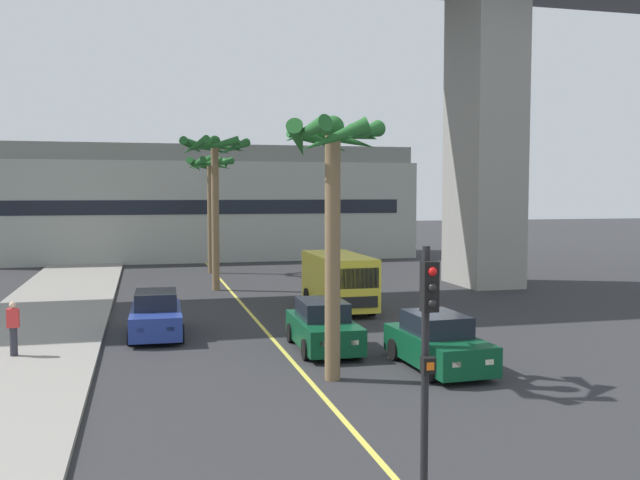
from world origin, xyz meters
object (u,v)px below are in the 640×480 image
palm_tree_near_median (215,164)px  palm_tree_far_median (333,173)px  delivery_van (339,280)px  traffic_light_median_near (427,344)px  car_queue_front (323,327)px  car_queue_second (438,343)px  car_queue_third (156,316)px  palm_tree_mid_median (210,177)px  pedestrian_mid_block (13,328)px

palm_tree_near_median → palm_tree_far_median: palm_tree_near_median is taller
delivery_van → traffic_light_median_near: bearing=-101.5°
delivery_van → palm_tree_far_median: bearing=-106.4°
car_queue_front → delivery_van: (2.46, 7.00, 0.57)m
car_queue_front → delivery_van: 7.45m
delivery_van → traffic_light_median_near: traffic_light_median_near is taller
car_queue_second → traffic_light_median_near: 9.57m
car_queue_third → palm_tree_mid_median: (3.59, 18.67, 5.18)m
traffic_light_median_near → palm_tree_mid_median: palm_tree_mid_median is taller
pedestrian_mid_block → traffic_light_median_near: bearing=-57.3°
car_queue_front → delivery_van: delivery_van is taller
car_queue_second → palm_tree_far_median: (-3.21, -0.45, 4.80)m
traffic_light_median_near → palm_tree_far_median: palm_tree_far_median is taller
traffic_light_median_near → pedestrian_mid_block: size_ratio=2.59×
palm_tree_far_median → palm_tree_mid_median: bearing=92.0°
car_queue_second → car_queue_front: bearing=129.3°
car_queue_second → car_queue_third: size_ratio=1.00×
car_queue_second → car_queue_third: 10.06m
car_queue_second → palm_tree_near_median: (-4.50, 17.46, 5.67)m
palm_tree_far_median → pedestrian_mid_block: bearing=153.4°
car_queue_second → delivery_van: (-0.10, 10.13, 0.57)m
car_queue_second → car_queue_third: bearing=139.8°
delivery_van → pedestrian_mid_block: (-11.75, -6.25, -0.29)m
pedestrian_mid_block → car_queue_second: bearing=-18.2°
car_queue_third → palm_tree_far_median: (4.47, -6.94, 4.80)m
car_queue_front → traffic_light_median_near: 11.88m
delivery_van → traffic_light_median_near: size_ratio=1.25×
traffic_light_median_near → car_queue_third: bearing=104.2°
car_queue_front → palm_tree_mid_median: 22.69m
delivery_van → palm_tree_mid_median: (-4.00, 15.03, 4.61)m
car_queue_second → delivery_van: delivery_van is taller
delivery_van → car_queue_second: bearing=-89.4°
car_queue_front → car_queue_third: bearing=146.7°
car_queue_front → pedestrian_mid_block: 9.32m
car_queue_front → palm_tree_far_median: bearing=-100.3°
car_queue_third → car_queue_second: bearing=-40.2°
traffic_light_median_near → palm_tree_far_median: 8.56m
palm_tree_near_median → car_queue_front: bearing=-82.3°
car_queue_second → palm_tree_far_median: 5.79m
car_queue_front → car_queue_third: same height
car_queue_front → car_queue_third: (-5.12, 3.37, 0.00)m
delivery_van → pedestrian_mid_block: size_ratio=3.25×
traffic_light_median_near → pedestrian_mid_block: traffic_light_median_near is taller
traffic_light_median_near → pedestrian_mid_block: 14.82m
palm_tree_mid_median → palm_tree_far_median: 25.63m
car_queue_front → palm_tree_near_median: bearing=97.7°
car_queue_front → palm_tree_mid_median: (-1.53, 22.04, 5.18)m
delivery_van → palm_tree_mid_median: size_ratio=0.73×
palm_tree_near_median → pedestrian_mid_block: palm_tree_near_median is taller
delivery_van → traffic_light_median_near: (-3.80, -18.64, 1.43)m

